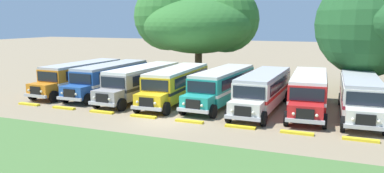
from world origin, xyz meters
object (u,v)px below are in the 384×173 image
parked_bus_slot_4 (222,85)px  parked_bus_slot_6 (309,90)px  parked_bus_slot_1 (110,77)px  parked_bus_slot_3 (176,83)px  parked_bus_slot_7 (360,94)px  parked_bus_slot_2 (142,81)px  parked_bus_slot_5 (263,89)px  broad_shade_tree (199,22)px  parked_bus_slot_0 (81,76)px

parked_bus_slot_4 → parked_bus_slot_6: bearing=92.9°
parked_bus_slot_1 → parked_bus_slot_4: bearing=89.8°
parked_bus_slot_3 → parked_bus_slot_7: same height
parked_bus_slot_2 → parked_bus_slot_3: size_ratio=1.00×
parked_bus_slot_1 → parked_bus_slot_5: (14.63, -0.76, 0.00)m
parked_bus_slot_1 → parked_bus_slot_6: (17.98, -0.03, 0.00)m
parked_bus_slot_3 → parked_bus_slot_4: 3.95m
parked_bus_slot_6 → parked_bus_slot_1: bearing=-93.7°
parked_bus_slot_2 → parked_bus_slot_4: 7.28m
parked_bus_slot_1 → broad_shade_tree: size_ratio=0.80×
parked_bus_slot_3 → parked_bus_slot_6: (10.82, 0.64, 0.00)m
parked_bus_slot_5 → parked_bus_slot_7: (6.92, 0.62, 0.00)m
parked_bus_slot_6 → broad_shade_tree: broad_shade_tree is taller
parked_bus_slot_1 → parked_bus_slot_5: 14.65m
parked_bus_slot_5 → broad_shade_tree: size_ratio=0.80×
parked_bus_slot_0 → parked_bus_slot_4: (14.31, 0.07, 0.00)m
parked_bus_slot_2 → broad_shade_tree: (0.98, 11.21, 5.11)m
parked_bus_slot_6 → broad_shade_tree: size_ratio=0.81×
parked_bus_slot_4 → parked_bus_slot_5: 3.65m
parked_bus_slot_0 → parked_bus_slot_1: (3.25, 0.11, 0.00)m
parked_bus_slot_0 → parked_bus_slot_7: same height
parked_bus_slot_1 → parked_bus_slot_2: 3.85m
broad_shade_tree → parked_bus_slot_4: bearing=-59.4°
parked_bus_slot_4 → parked_bus_slot_7: same height
parked_bus_slot_5 → parked_bus_slot_3: bearing=-89.7°
parked_bus_slot_2 → broad_shade_tree: broad_shade_tree is taller
parked_bus_slot_1 → parked_bus_slot_6: size_ratio=0.99×
broad_shade_tree → parked_bus_slot_0: bearing=-127.0°
parked_bus_slot_2 → parked_bus_slot_3: bearing=91.5°
parked_bus_slot_0 → parked_bus_slot_4: same height
broad_shade_tree → parked_bus_slot_3: bearing=-78.0°
parked_bus_slot_4 → parked_bus_slot_0: bearing=-86.9°
parked_bus_slot_1 → parked_bus_slot_6: same height
parked_bus_slot_1 → parked_bus_slot_2: bearing=80.4°
parked_bus_slot_2 → parked_bus_slot_5: 10.83m
parked_bus_slot_0 → parked_bus_slot_7: bearing=91.8°
parked_bus_slot_5 → parked_bus_slot_2: bearing=-89.7°
parked_bus_slot_4 → broad_shade_tree: broad_shade_tree is taller
parked_bus_slot_0 → broad_shade_tree: (8.03, 10.67, 5.11)m
parked_bus_slot_4 → parked_bus_slot_6: 6.92m
parked_bus_slot_5 → parked_bus_slot_6: same height
parked_bus_slot_6 → parked_bus_slot_7: size_ratio=1.00×
broad_shade_tree → parked_bus_slot_1: bearing=-114.3°
parked_bus_slot_1 → parked_bus_slot_4: same height
parked_bus_slot_1 → parked_bus_slot_5: bearing=87.0°
parked_bus_slot_6 → broad_shade_tree: bearing=-132.3°
parked_bus_slot_2 → parked_bus_slot_5: size_ratio=1.00×
parked_bus_slot_0 → parked_bus_slot_6: 21.23m
parked_bus_slot_3 → parked_bus_slot_4: same height
parked_bus_slot_1 → parked_bus_slot_2: (3.80, -0.64, 0.00)m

